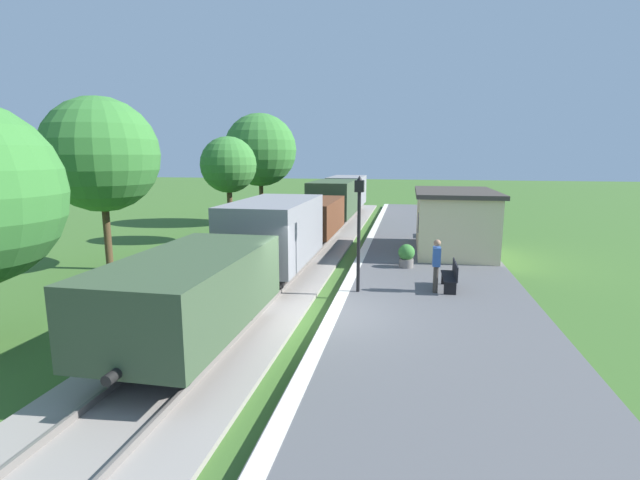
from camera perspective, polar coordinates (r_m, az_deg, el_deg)
ground_plane at (r=12.98m, az=-0.17°, el=-10.12°), size 160.00×160.00×0.00m
platform_slab at (r=12.75m, az=14.32°, el=-10.24°), size 6.00×60.00×0.25m
platform_edge_stripe at (r=12.83m, az=1.60°, el=-9.17°), size 0.36×60.00×0.01m
track_ballast at (r=13.60m, az=-10.27°, el=-9.05°), size 3.80×60.00×0.12m
rail_near at (r=13.32m, az=-7.36°, el=-8.79°), size 0.07×60.00×0.14m
rail_far at (r=13.83m, az=-13.10°, el=-8.26°), size 0.07×60.00×0.14m
freight_train at (r=23.75m, az=-0.68°, el=3.21°), size 2.50×32.60×2.72m
station_hut at (r=21.75m, az=16.27°, el=2.32°), size 3.50×5.80×2.78m
bench_near_hut at (r=15.58m, az=15.96°, el=-4.24°), size 0.42×1.50×0.91m
bench_down_platform at (r=25.64m, az=14.05°, el=1.49°), size 0.42×1.50×0.91m
person_waiting at (r=15.06m, az=14.23°, el=-2.84°), size 0.24×0.38×1.71m
potted_planter at (r=18.26m, az=10.67°, el=-1.89°), size 0.64×0.64×0.92m
lamp_post_near at (r=14.40m, az=4.87°, el=3.39°), size 0.28×0.28×3.70m
tree_trackside_mid at (r=20.15m, az=-25.55°, el=9.49°), size 4.46×4.46×6.82m
tree_trackside_far at (r=24.65m, az=-11.29°, el=9.09°), size 2.91×2.91×5.55m
tree_field_left at (r=30.99m, az=-7.42°, el=11.00°), size 4.74×4.74×7.30m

